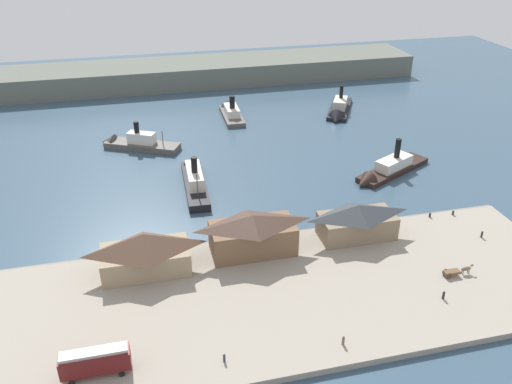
% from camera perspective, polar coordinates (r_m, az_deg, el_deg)
% --- Properties ---
extents(ground_plane, '(320.00, 320.00, 0.00)m').
position_cam_1_polar(ground_plane, '(110.56, -0.82, -4.38)').
color(ground_plane, '#385166').
extents(quay_promenade, '(110.00, 36.00, 1.20)m').
position_cam_1_polar(quay_promenade, '(92.99, 2.26, -11.22)').
color(quay_promenade, '#9E9384').
rests_on(quay_promenade, ground).
extents(seawall_edge, '(110.00, 0.80, 1.00)m').
position_cam_1_polar(seawall_edge, '(107.35, -0.39, -5.17)').
color(seawall_edge, gray).
rests_on(seawall_edge, ground).
extents(ferry_shed_west_terminal, '(16.11, 8.60, 7.91)m').
position_cam_1_polar(ferry_shed_west_terminal, '(97.48, -11.97, -6.41)').
color(ferry_shed_west_terminal, '#998466').
rests_on(ferry_shed_west_terminal, quay_promenade).
extents(ferry_shed_east_terminal, '(16.41, 8.27, 8.03)m').
position_cam_1_polar(ferry_shed_east_terminal, '(100.51, -0.36, -4.50)').
color(ferry_shed_east_terminal, brown).
rests_on(ferry_shed_east_terminal, quay_promenade).
extents(ferry_shed_customs_shed, '(15.34, 7.52, 7.21)m').
position_cam_1_polar(ferry_shed_customs_shed, '(107.14, 10.94, -3.06)').
color(ferry_shed_customs_shed, '#847056').
rests_on(ferry_shed_customs_shed, quay_promenade).
extents(street_tram, '(9.74, 2.94, 4.38)m').
position_cam_1_polar(street_tram, '(80.98, -17.07, -17.09)').
color(street_tram, maroon).
rests_on(street_tram, quay_promenade).
extents(horse_cart, '(5.79, 1.41, 1.87)m').
position_cam_1_polar(horse_cart, '(102.74, 21.02, -7.99)').
color(horse_cart, brown).
rests_on(horse_cart, quay_promenade).
extents(pedestrian_at_waters_edge, '(0.38, 0.38, 1.52)m').
position_cam_1_polar(pedestrian_at_waters_edge, '(80.83, -3.47, -17.52)').
color(pedestrian_at_waters_edge, '#33384C').
rests_on(pedestrian_at_waters_edge, quay_promenade).
extents(pedestrian_near_west_shed, '(0.43, 0.43, 1.73)m').
position_cam_1_polar(pedestrian_near_west_shed, '(84.07, 9.46, -15.61)').
color(pedestrian_near_west_shed, '#6B5B4C').
rests_on(pedestrian_near_west_shed, quay_promenade).
extents(pedestrian_standing_center, '(0.41, 0.41, 1.66)m').
position_cam_1_polar(pedestrian_standing_center, '(96.44, 19.70, -10.49)').
color(pedestrian_standing_center, '#232328').
rests_on(pedestrian_standing_center, quay_promenade).
extents(pedestrian_near_cart, '(0.39, 0.39, 1.59)m').
position_cam_1_polar(pedestrian_near_cart, '(115.73, 23.33, -4.24)').
color(pedestrian_near_cart, '#232328').
rests_on(pedestrian_near_cart, quay_promenade).
extents(mooring_post_center_east, '(0.44, 0.44, 0.90)m').
position_cam_1_polar(mooring_post_center_east, '(119.30, 18.36, -2.40)').
color(mooring_post_center_east, black).
rests_on(mooring_post_center_east, quay_promenade).
extents(mooring_post_west, '(0.44, 0.44, 0.90)m').
position_cam_1_polar(mooring_post_west, '(121.82, 20.61, -2.14)').
color(mooring_post_west, black).
rests_on(mooring_post_west, quay_promenade).
extents(ferry_moored_east, '(25.03, 16.44, 10.79)m').
position_cam_1_polar(ferry_moored_east, '(137.03, 13.94, 2.26)').
color(ferry_moored_east, black).
rests_on(ferry_moored_east, ground).
extents(ferry_mid_harbor, '(5.86, 26.01, 10.14)m').
position_cam_1_polar(ferry_mid_harbor, '(129.32, -6.75, 1.53)').
color(ferry_mid_harbor, black).
rests_on(ferry_mid_harbor, ground).
extents(ferry_moored_west, '(22.98, 15.26, 9.65)m').
position_cam_1_polar(ferry_moored_west, '(152.82, -13.15, 5.19)').
color(ferry_moored_west, '#514C47').
rests_on(ferry_moored_west, ground).
extents(ferry_outer_harbor, '(6.31, 19.95, 9.69)m').
position_cam_1_polar(ferry_outer_harbor, '(173.65, -2.76, 8.72)').
color(ferry_outer_harbor, '#514C47').
rests_on(ferry_outer_harbor, ground).
extents(ferry_near_quay, '(16.28, 23.62, 10.51)m').
position_cam_1_polar(ferry_near_quay, '(176.90, 8.97, 8.72)').
color(ferry_near_quay, black).
rests_on(ferry_near_quay, ground).
extents(far_headland, '(180.00, 24.00, 8.00)m').
position_cam_1_polar(far_headland, '(209.28, -7.73, 12.70)').
color(far_headland, '#60665B').
rests_on(far_headland, ground).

